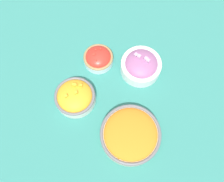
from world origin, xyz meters
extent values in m
plane|color=#337F75|center=(0.00, 0.00, 0.00)|extent=(3.00, 3.00, 0.00)
cylinder|color=beige|center=(-0.17, -0.07, 0.02)|extent=(0.22, 0.22, 0.04)
torus|color=slate|center=(-0.17, -0.07, 0.04)|extent=(0.22, 0.22, 0.01)
ellipsoid|color=orange|center=(-0.17, -0.07, 0.04)|extent=(0.20, 0.20, 0.04)
cylinder|color=silver|center=(0.15, 0.05, 0.02)|extent=(0.12, 0.12, 0.04)
torus|color=#997A4C|center=(0.15, 0.05, 0.04)|extent=(0.12, 0.12, 0.01)
ellipsoid|color=red|center=(0.15, 0.05, 0.04)|extent=(0.10, 0.10, 0.05)
ellipsoid|color=red|center=(0.14, 0.07, 0.06)|extent=(0.01, 0.01, 0.01)
ellipsoid|color=red|center=(0.17, 0.06, 0.06)|extent=(0.01, 0.01, 0.01)
ellipsoid|color=red|center=(0.17, 0.04, 0.06)|extent=(0.01, 0.01, 0.01)
ellipsoid|color=red|center=(0.12, 0.06, 0.06)|extent=(0.01, 0.01, 0.01)
ellipsoid|color=red|center=(0.14, 0.07, 0.06)|extent=(0.01, 0.01, 0.01)
cylinder|color=silver|center=(-0.02, 0.14, 0.02)|extent=(0.16, 0.16, 0.04)
torus|color=slate|center=(-0.02, 0.14, 0.04)|extent=(0.16, 0.16, 0.01)
ellipsoid|color=orange|center=(-0.02, 0.14, 0.04)|extent=(0.13, 0.13, 0.05)
cube|color=#F4A828|center=(-0.02, 0.13, 0.07)|extent=(0.01, 0.01, 0.01)
cube|color=#F4A828|center=(-0.03, 0.17, 0.07)|extent=(0.01, 0.01, 0.01)
cube|color=#F4A828|center=(0.01, 0.14, 0.07)|extent=(0.01, 0.01, 0.01)
cube|color=#F4A828|center=(0.01, 0.11, 0.07)|extent=(0.01, 0.01, 0.01)
cube|color=#F4A828|center=(0.01, 0.14, 0.07)|extent=(0.01, 0.01, 0.01)
cylinder|color=white|center=(0.11, -0.12, 0.03)|extent=(0.16, 0.16, 0.05)
torus|color=silver|center=(0.11, -0.12, 0.05)|extent=(0.16, 0.16, 0.01)
ellipsoid|color=#9E5B8E|center=(0.11, -0.12, 0.05)|extent=(0.13, 0.13, 0.05)
cube|color=#C699C1|center=(0.12, -0.11, 0.09)|extent=(0.02, 0.02, 0.01)
cube|color=#C699C1|center=(0.11, -0.13, 0.09)|extent=(0.02, 0.02, 0.01)
cube|color=#C699C1|center=(0.13, -0.10, 0.08)|extent=(0.02, 0.02, 0.01)
cube|color=#C699C1|center=(0.10, -0.14, 0.09)|extent=(0.02, 0.02, 0.01)
camera|label=1|loc=(-0.34, 0.00, 0.94)|focal=40.00mm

